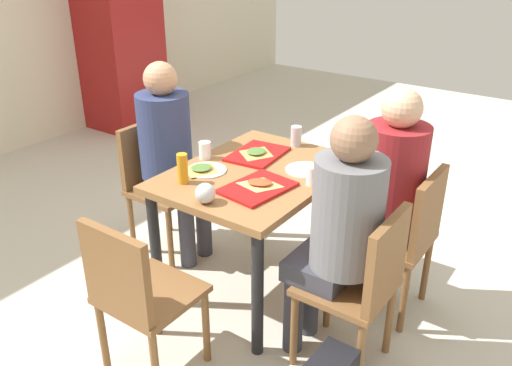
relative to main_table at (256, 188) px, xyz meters
The scene contains 22 objects.
ground_plane 0.65m from the main_table, ahead, with size 10.00×10.00×0.02m, color beige.
main_table is the anchor object (origin of this frame).
chair_near_left 0.84m from the main_table, 108.64° to the right, with size 0.40×0.40×0.84m.
chair_near_right 0.84m from the main_table, 71.36° to the right, with size 0.40×0.40×0.84m.
chair_far_side 0.80m from the main_table, 90.00° to the left, with size 0.40×0.40×0.84m.
chair_left_end 0.92m from the main_table, behind, with size 0.40×0.40×0.84m.
person_in_red 0.70m from the main_table, 112.33° to the right, with size 0.32×0.42×1.25m.
person_in_brown_jacket 0.70m from the main_table, 67.67° to the right, with size 0.32×0.42×1.25m.
person_far_side 0.65m from the main_table, 90.00° to the left, with size 0.32×0.42×1.25m.
tray_red_near 0.26m from the main_table, 142.94° to the right, with size 0.36×0.26×0.02m, color #B21414.
tray_red_far 0.25m from the main_table, 32.91° to the left, with size 0.36×0.26×0.02m, color #B21414.
paper_plate_center 0.29m from the main_table, 125.84° to the left, with size 0.22×0.22×0.01m, color white.
paper_plate_near_edge 0.29m from the main_table, 54.16° to the right, with size 0.22×0.22×0.01m, color white.
pizza_slice_a 0.25m from the main_table, 139.55° to the right, with size 0.19×0.22×0.02m.
pizza_slice_b 0.24m from the main_table, 34.85° to the left, with size 0.21×0.19×0.02m.
pizza_slice_c 0.32m from the main_table, 127.14° to the left, with size 0.19×0.19×0.02m.
plastic_cup_a 0.37m from the main_table, 94.45° to the left, with size 0.07×0.07×0.10m, color white.
plastic_cup_b 0.37m from the main_table, 85.55° to the right, with size 0.07×0.07×0.10m, color white.
soda_can 0.48m from the main_table, ahead, with size 0.07×0.07×0.12m, color #B7BCC6.
condiment_bottle 0.45m from the main_table, 147.42° to the left, with size 0.06×0.06×0.16m, color orange.
foil_bundle 0.48m from the main_table, behind, with size 0.10×0.10×0.10m, color silver.
drink_fridge 3.29m from the main_table, 60.49° to the left, with size 0.70×0.60×1.90m, color maroon.
Camera 1 is at (-2.18, -1.54, 1.93)m, focal length 37.63 mm.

